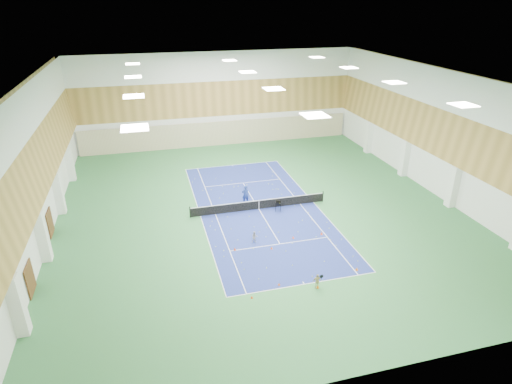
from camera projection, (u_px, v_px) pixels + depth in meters
ground at (259, 209)px, 39.97m from camera, size 40.00×40.00×0.00m
room_shell at (259, 148)px, 37.47m from camera, size 36.00×40.00×12.00m
wood_cladding at (259, 126)px, 36.64m from camera, size 36.00×40.00×8.00m
ceiling_light_grid at (259, 80)px, 35.00m from camera, size 21.40×25.40×0.06m
court_surface at (259, 209)px, 39.96m from camera, size 10.97×23.77×0.01m
tennis_balls_scatter at (259, 209)px, 39.95m from camera, size 10.57×22.77×0.07m
tennis_net at (259, 204)px, 39.74m from camera, size 12.80×0.10×1.10m
back_curtain at (220, 133)px, 56.65m from camera, size 35.40×0.16×3.20m
door_left_a at (30, 279)px, 28.27m from camera, size 0.08×1.80×2.20m
door_left_b at (50, 223)px, 35.30m from camera, size 0.08×1.80×2.20m
coach at (245, 195)px, 40.71m from camera, size 0.68×0.45×1.87m
child_court at (255, 237)px, 34.38m from camera, size 0.49×0.39×0.98m
child_apron at (317, 281)px, 28.97m from camera, size 0.64×0.28×1.09m
ball_cart at (278, 206)px, 39.48m from camera, size 0.69×0.69×0.93m
cone_svc_a at (235, 249)px, 33.46m from camera, size 0.21×0.21×0.23m
cone_svc_b at (272, 248)px, 33.62m from camera, size 0.21×0.21×0.23m
cone_svc_c at (293, 237)px, 35.10m from camera, size 0.20×0.20×0.22m
cone_svc_d at (322, 233)px, 35.68m from camera, size 0.21×0.21×0.23m
cone_base_a at (252, 297)px, 28.13m from camera, size 0.18×0.18×0.20m
cone_base_b at (279, 284)px, 29.41m from camera, size 0.18×0.18×0.19m
cone_base_c at (318, 286)px, 29.12m from camera, size 0.22×0.22×0.25m
cone_base_d at (357, 269)px, 31.00m from camera, size 0.22×0.22×0.25m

